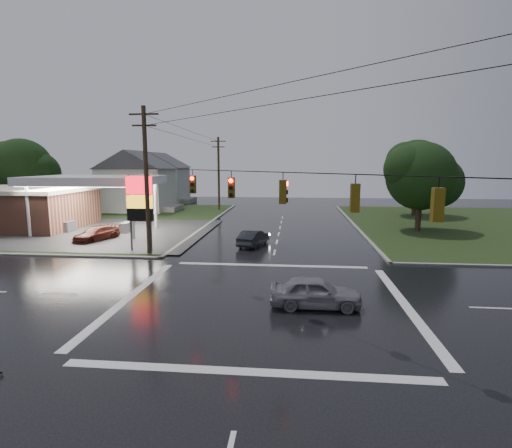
# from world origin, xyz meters

# --- Properties ---
(ground) EXTENTS (120.00, 120.00, 0.00)m
(ground) POSITION_xyz_m (0.00, 0.00, 0.00)
(ground) COLOR black
(ground) RESTS_ON ground
(grass_nw) EXTENTS (36.00, 36.00, 0.08)m
(grass_nw) POSITION_xyz_m (-26.00, 26.00, 0.04)
(grass_nw) COLOR black
(grass_nw) RESTS_ON ground
(gas_station) EXTENTS (26.20, 18.00, 5.60)m
(gas_station) POSITION_xyz_m (-25.68, 19.70, 2.55)
(gas_station) COLOR #2D2D2D
(gas_station) RESTS_ON ground
(pylon_sign) EXTENTS (2.00, 0.35, 6.00)m
(pylon_sign) POSITION_xyz_m (-10.50, 10.50, 4.01)
(pylon_sign) COLOR #59595E
(pylon_sign) RESTS_ON ground
(utility_pole_nw) EXTENTS (2.20, 0.32, 11.00)m
(utility_pole_nw) POSITION_xyz_m (-9.50, 9.50, 5.72)
(utility_pole_nw) COLOR #382619
(utility_pole_nw) RESTS_ON ground
(utility_pole_n) EXTENTS (2.20, 0.32, 10.50)m
(utility_pole_n) POSITION_xyz_m (-9.50, 38.00, 5.47)
(utility_pole_n) COLOR #382619
(utility_pole_n) RESTS_ON ground
(traffic_signals) EXTENTS (26.87, 26.87, 1.47)m
(traffic_signals) POSITION_xyz_m (0.02, -0.02, 6.48)
(traffic_signals) COLOR black
(traffic_signals) RESTS_ON ground
(house_near) EXTENTS (11.05, 8.48, 8.60)m
(house_near) POSITION_xyz_m (-20.95, 36.00, 4.41)
(house_near) COLOR silver
(house_near) RESTS_ON ground
(house_far) EXTENTS (11.05, 8.48, 8.60)m
(house_far) POSITION_xyz_m (-21.95, 48.00, 4.41)
(house_far) COLOR silver
(house_far) RESTS_ON ground
(tree_nw_behind) EXTENTS (8.93, 7.60, 10.00)m
(tree_nw_behind) POSITION_xyz_m (-33.84, 29.99, 6.18)
(tree_nw_behind) COLOR black
(tree_nw_behind) RESTS_ON ground
(tree_ne_near) EXTENTS (7.99, 6.80, 8.98)m
(tree_ne_near) POSITION_xyz_m (14.14, 21.99, 5.56)
(tree_ne_near) COLOR black
(tree_ne_near) RESTS_ON ground
(tree_ne_far) EXTENTS (8.46, 7.20, 9.80)m
(tree_ne_far) POSITION_xyz_m (17.15, 33.99, 6.18)
(tree_ne_far) COLOR black
(tree_ne_far) RESTS_ON ground
(car_north) EXTENTS (2.50, 4.33, 1.35)m
(car_north) POSITION_xyz_m (-1.91, 13.36, 0.67)
(car_north) COLOR black
(car_north) RESTS_ON ground
(car_crossing) EXTENTS (4.40, 1.79, 1.50)m
(car_crossing) POSITION_xyz_m (2.57, -0.69, 0.75)
(car_crossing) COLOR gray
(car_crossing) RESTS_ON ground
(car_pump) EXTENTS (3.34, 4.81, 1.29)m
(car_pump) POSITION_xyz_m (-16.06, 14.08, 0.65)
(car_pump) COLOR #581E14
(car_pump) RESTS_ON ground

